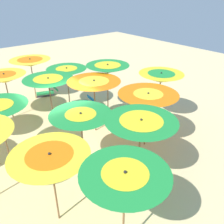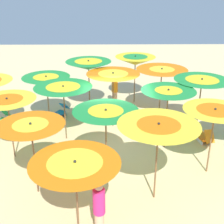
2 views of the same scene
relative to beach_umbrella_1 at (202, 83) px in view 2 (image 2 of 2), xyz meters
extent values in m
cube|color=beige|center=(-0.89, 3.36, -2.21)|extent=(38.57, 38.57, 0.04)
cylinder|color=brown|center=(0.00, 0.00, -1.10)|extent=(0.05, 0.05, 2.18)
cone|color=#1E8C38|center=(0.00, 0.00, -0.01)|extent=(2.18, 2.18, 0.32)
cone|color=yellow|center=(0.00, 0.00, 0.06)|extent=(1.29, 1.29, 0.19)
sphere|color=black|center=(0.00, 0.00, 0.18)|extent=(0.07, 0.07, 0.07)
cylinder|color=brown|center=(1.69, 1.29, -1.13)|extent=(0.05, 0.05, 2.12)
cone|color=orange|center=(1.69, 1.29, -0.07)|extent=(2.27, 2.27, 0.32)
cone|color=yellow|center=(1.69, 1.29, 0.02)|extent=(1.11, 1.11, 0.16)
sphere|color=black|center=(1.69, 1.29, 0.12)|extent=(0.07, 0.07, 0.07)
cylinder|color=brown|center=(3.60, 2.30, -1.11)|extent=(0.05, 0.05, 2.17)
cone|color=yellow|center=(3.60, 2.30, -0.02)|extent=(2.00, 2.00, 0.43)
cone|color=#1E8C38|center=(3.60, 2.30, 0.07)|extent=(1.21, 1.21, 0.26)
sphere|color=black|center=(3.60, 2.30, 0.22)|extent=(0.07, 0.07, 0.07)
cylinder|color=brown|center=(-2.75, 0.36, -1.14)|extent=(0.05, 0.05, 2.10)
cone|color=yellow|center=(-2.75, 0.36, -0.09)|extent=(1.98, 1.98, 0.31)
cone|color=orange|center=(-2.75, 0.36, -0.02)|extent=(1.15, 1.15, 0.18)
sphere|color=black|center=(-2.75, 0.36, 0.09)|extent=(0.07, 0.07, 0.07)
cylinder|color=brown|center=(-1.13, 1.51, -1.12)|extent=(0.05, 0.05, 2.14)
cone|color=#1E8C38|center=(-1.13, 1.51, -0.05)|extent=(1.97, 1.97, 0.35)
cone|color=yellow|center=(-1.13, 1.51, 0.04)|extent=(0.98, 0.98, 0.17)
sphere|color=black|center=(-1.13, 1.51, 0.15)|extent=(0.07, 0.07, 0.07)
cylinder|color=brown|center=(0.77, 3.45, -1.08)|extent=(0.05, 0.05, 2.22)
cone|color=orange|center=(0.77, 3.45, 0.03)|extent=(2.21, 2.21, 0.31)
cone|color=yellow|center=(0.77, 3.45, 0.10)|extent=(1.25, 1.25, 0.17)
sphere|color=black|center=(0.77, 3.45, 0.21)|extent=(0.07, 0.07, 0.07)
cylinder|color=brown|center=(2.35, 4.54, -1.05)|extent=(0.05, 0.05, 2.28)
cone|color=#1E8C38|center=(2.35, 4.54, 0.09)|extent=(2.08, 2.08, 0.39)
cone|color=yellow|center=(2.35, 4.54, 0.18)|extent=(1.26, 1.26, 0.24)
sphere|color=black|center=(2.35, 4.54, 0.32)|extent=(0.07, 0.07, 0.07)
cylinder|color=brown|center=(-4.05, 2.31, -1.07)|extent=(0.05, 0.05, 2.23)
cone|color=yellow|center=(-4.05, 2.31, 0.04)|extent=(2.25, 2.25, 0.33)
cone|color=orange|center=(-4.05, 2.31, 0.13)|extent=(1.18, 1.18, 0.17)
sphere|color=black|center=(-4.05, 2.31, 0.24)|extent=(0.07, 0.07, 0.07)
cylinder|color=brown|center=(-2.97, 3.73, -1.10)|extent=(0.05, 0.05, 2.19)
cone|color=#1E8C38|center=(-2.97, 3.73, 0.00)|extent=(2.02, 2.02, 0.31)
cone|color=yellow|center=(-2.97, 3.73, 0.07)|extent=(1.07, 1.07, 0.16)
sphere|color=black|center=(-2.97, 3.73, 0.18)|extent=(0.07, 0.07, 0.07)
cylinder|color=brown|center=(-0.36, 5.35, -1.17)|extent=(0.05, 0.05, 2.05)
cone|color=#1E8C38|center=(-0.36, 5.35, -0.15)|extent=(2.22, 2.22, 0.31)
cone|color=yellow|center=(-0.36, 5.35, -0.08)|extent=(1.30, 1.30, 0.18)
sphere|color=black|center=(-0.36, 5.35, 0.04)|extent=(0.07, 0.07, 0.07)
cylinder|color=brown|center=(1.08, 6.26, -1.22)|extent=(0.05, 0.05, 1.94)
cone|color=#1E8C38|center=(1.08, 6.26, -0.25)|extent=(2.02, 2.02, 0.41)
cone|color=yellow|center=(1.08, 6.26, -0.15)|extent=(1.08, 1.08, 0.22)
sphere|color=black|center=(1.08, 6.26, -0.02)|extent=(0.07, 0.07, 0.07)
cylinder|color=brown|center=(-5.43, 4.42, -1.22)|extent=(0.05, 0.05, 1.94)
cone|color=orange|center=(-5.43, 4.42, -0.26)|extent=(2.14, 2.14, 0.37)
cone|color=yellow|center=(-5.43, 4.42, -0.18)|extent=(1.29, 1.29, 0.23)
sphere|color=black|center=(-5.43, 4.42, -0.04)|extent=(0.07, 0.07, 0.07)
cylinder|color=brown|center=(-3.73, 5.81, -1.14)|extent=(0.05, 0.05, 2.10)
cone|color=orange|center=(-3.73, 5.81, -0.09)|extent=(1.93, 1.93, 0.34)
cone|color=yellow|center=(-3.73, 5.81, 0.00)|extent=(1.00, 1.00, 0.17)
sphere|color=black|center=(-3.73, 5.81, 0.11)|extent=(0.07, 0.07, 0.07)
cylinder|color=brown|center=(-1.72, 7.06, -1.18)|extent=(0.05, 0.05, 2.03)
cone|color=yellow|center=(-1.72, 7.06, -0.16)|extent=(1.97, 1.97, 0.42)
cone|color=orange|center=(-1.72, 7.06, -0.06)|extent=(1.08, 1.08, 0.23)
sphere|color=black|center=(-1.72, 7.06, 0.07)|extent=(0.07, 0.07, 0.07)
cube|color=#333338|center=(0.63, 8.29, -2.12)|extent=(0.94, 0.39, 0.14)
cube|color=green|center=(1.27, 8.21, -1.80)|extent=(0.38, 0.39, 0.34)
cube|color=silver|center=(-0.62, 0.08, -2.12)|extent=(0.81, 0.18, 0.14)
cube|color=silver|center=(-0.56, -0.25, -2.12)|extent=(0.81, 0.18, 0.14)
cube|color=orange|center=(-0.59, -0.08, -2.00)|extent=(0.87, 0.48, 0.10)
cube|color=orange|center=(-1.14, -0.18, -1.73)|extent=(0.39, 0.39, 0.46)
cube|color=#333338|center=(1.48, 5.86, -2.12)|extent=(0.78, 0.45, 0.14)
cube|color=#333338|center=(1.65, 6.16, -2.12)|extent=(0.78, 0.45, 0.14)
cube|color=#1972B7|center=(1.56, 6.01, -2.00)|extent=(0.93, 0.73, 0.10)
cube|color=#1972B7|center=(2.09, 5.72, -1.80)|extent=(0.48, 0.48, 0.35)
cylinder|color=#D82672|center=(-5.55, 3.89, -1.09)|extent=(0.30, 0.30, 0.67)
sphere|color=#D8A87F|center=(-5.55, 3.89, -0.65)|extent=(0.21, 0.21, 0.21)
cylinder|color=#D8A87F|center=(2.86, 3.33, -1.78)|extent=(0.24, 0.24, 0.82)
cylinder|color=orange|center=(2.86, 3.33, -1.01)|extent=(0.30, 0.30, 0.72)
sphere|color=#D8A87F|center=(2.86, 3.33, -0.54)|extent=(0.22, 0.22, 0.22)
camera|label=1|loc=(-4.46, -4.08, 3.63)|focal=38.05mm
camera|label=2|loc=(-11.45, 3.66, 3.84)|focal=49.72mm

